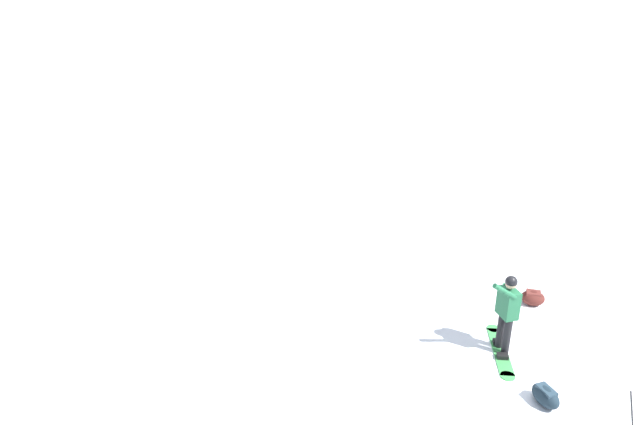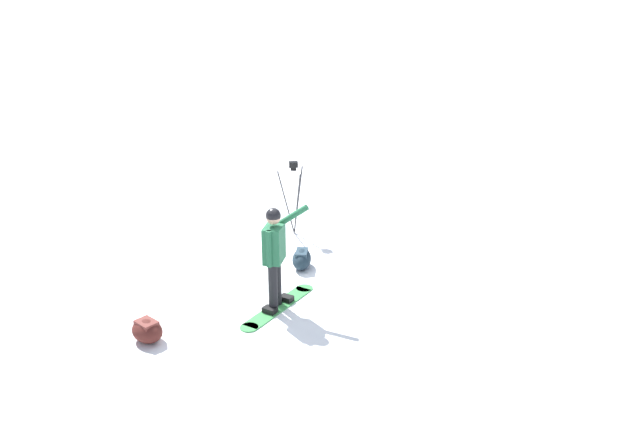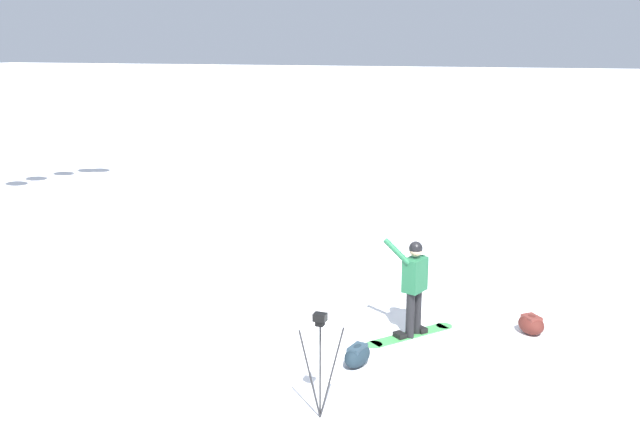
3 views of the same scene
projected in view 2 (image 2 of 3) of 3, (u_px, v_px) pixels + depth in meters
ground_plane at (259, 296)px, 11.03m from camera, size 300.00×300.00×0.00m
snowboarder at (275, 249)px, 10.31m from camera, size 0.46×0.71×1.62m
snowboard at (278, 306)px, 10.65m from camera, size 1.42×1.16×0.10m
gear_bag_large at (147, 330)px, 9.69m from camera, size 0.62×0.61×0.32m
camera_tripod at (294, 183)px, 13.12m from camera, size 0.55×0.51×1.41m
gear_bag_small at (302, 259)px, 11.94m from camera, size 0.61×0.41×0.32m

